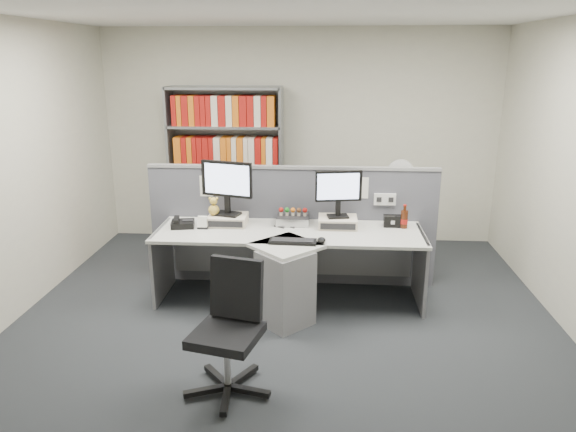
# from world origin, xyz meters

# --- Properties ---
(ground) EXTENTS (5.50, 5.50, 0.00)m
(ground) POSITION_xyz_m (0.00, 0.00, 0.00)
(ground) COLOR #303338
(ground) RESTS_ON ground
(room_shell) EXTENTS (5.04, 5.54, 2.72)m
(room_shell) POSITION_xyz_m (0.00, 0.00, 1.79)
(room_shell) COLOR beige
(room_shell) RESTS_ON ground
(partition) EXTENTS (3.00, 0.08, 1.27)m
(partition) POSITION_xyz_m (0.00, 1.25, 0.65)
(partition) COLOR #575863
(partition) RESTS_ON ground
(desk) EXTENTS (2.60, 1.20, 0.72)m
(desk) POSITION_xyz_m (0.00, 0.60, 0.46)
(desk) COLOR silver
(desk) RESTS_ON ground
(monitor_riser_left) EXTENTS (0.38, 0.31, 0.10)m
(monitor_riser_left) POSITION_xyz_m (-0.63, 0.98, 0.77)
(monitor_riser_left) COLOR beige
(monitor_riser_left) RESTS_ON desk
(monitor_riser_right) EXTENTS (0.38, 0.31, 0.10)m
(monitor_riser_right) POSITION_xyz_m (0.47, 0.98, 0.77)
(monitor_riser_right) COLOR beige
(monitor_riser_right) RESTS_ON desk
(monitor_left) EXTENTS (0.52, 0.23, 0.55)m
(monitor_left) POSITION_xyz_m (-0.63, 0.98, 1.15)
(monitor_left) COLOR black
(monitor_left) RESTS_ON monitor_riser_left
(monitor_right) EXTENTS (0.46, 0.18, 0.47)m
(monitor_right) POSITION_xyz_m (0.47, 0.98, 1.10)
(monitor_right) COLOR black
(monitor_right) RESTS_ON monitor_riser_right
(desktop_pc) EXTENTS (0.32, 0.29, 0.09)m
(desktop_pc) POSITION_xyz_m (0.02, 1.06, 0.76)
(desktop_pc) COLOR black
(desktop_pc) RESTS_ON desk
(figurines) EXTENTS (0.29, 0.05, 0.09)m
(figurines) POSITION_xyz_m (0.02, 1.05, 0.86)
(figurines) COLOR beige
(figurines) RESTS_ON desktop_pc
(keyboard) EXTENTS (0.44, 0.18, 0.03)m
(keyboard) POSITION_xyz_m (0.06, 0.47, 0.73)
(keyboard) COLOR black
(keyboard) RESTS_ON desk
(mouse) EXTENTS (0.08, 0.12, 0.05)m
(mouse) POSITION_xyz_m (0.32, 0.49, 0.74)
(mouse) COLOR black
(mouse) RESTS_ON desk
(desk_phone) EXTENTS (0.26, 0.24, 0.10)m
(desk_phone) POSITION_xyz_m (-1.07, 0.87, 0.76)
(desk_phone) COLOR black
(desk_phone) RESTS_ON desk
(desk_calendar) EXTENTS (0.10, 0.08, 0.13)m
(desk_calendar) POSITION_xyz_m (-0.85, 0.83, 0.77)
(desk_calendar) COLOR black
(desk_calendar) RESTS_ON desk
(plush_toy) EXTENTS (0.11, 0.11, 0.19)m
(plush_toy) POSITION_xyz_m (-0.76, 0.96, 0.90)
(plush_toy) COLOR gold
(plush_toy) RESTS_ON monitor_riser_left
(speaker) EXTENTS (0.17, 0.10, 0.12)m
(speaker) POSITION_xyz_m (1.01, 1.02, 0.78)
(speaker) COLOR black
(speaker) RESTS_ON desk
(cola_bottle) EXTENTS (0.07, 0.07, 0.24)m
(cola_bottle) POSITION_xyz_m (1.12, 0.99, 0.81)
(cola_bottle) COLOR #3F190A
(cola_bottle) RESTS_ON desk
(shelving_unit) EXTENTS (1.41, 0.40, 2.00)m
(shelving_unit) POSITION_xyz_m (-0.90, 2.44, 0.98)
(shelving_unit) COLOR gray
(shelving_unit) RESTS_ON ground
(filing_cabinet) EXTENTS (0.45, 0.61, 0.70)m
(filing_cabinet) POSITION_xyz_m (1.20, 1.99, 0.35)
(filing_cabinet) COLOR gray
(filing_cabinet) RESTS_ON ground
(desk_fan) EXTENTS (0.31, 0.18, 0.52)m
(desk_fan) POSITION_xyz_m (1.20, 1.99, 1.03)
(desk_fan) COLOR white
(desk_fan) RESTS_ON filing_cabinet
(office_chair) EXTENTS (0.63, 0.62, 0.95)m
(office_chair) POSITION_xyz_m (-0.32, -0.72, 0.51)
(office_chair) COLOR silver
(office_chair) RESTS_ON ground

